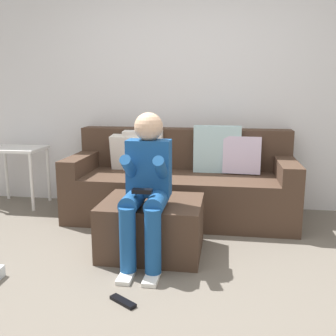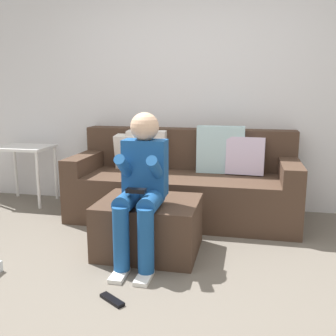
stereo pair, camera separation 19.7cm
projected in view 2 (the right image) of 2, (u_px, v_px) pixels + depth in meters
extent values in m
plane|color=#6B6359|center=(152.00, 292.00, 2.50)|extent=(8.21, 8.21, 0.00)
cube|color=silver|center=(197.00, 88.00, 4.18)|extent=(6.32, 0.10, 2.63)
cube|color=#473326|center=(183.00, 196.00, 3.93)|extent=(2.26, 0.92, 0.46)
cube|color=#473326|center=(189.00, 148.00, 4.16)|extent=(2.26, 0.23, 0.43)
cube|color=#473326|center=(88.00, 162.00, 4.07)|extent=(0.19, 0.92, 0.17)
cube|color=#473326|center=(290.00, 170.00, 3.65)|extent=(0.19, 0.92, 0.17)
cube|color=white|center=(133.00, 152.00, 4.10)|extent=(0.38, 0.22, 0.38)
cube|color=white|center=(147.00, 150.00, 4.06)|extent=(0.42, 0.17, 0.42)
cube|color=silver|center=(245.00, 156.00, 3.85)|extent=(0.39, 0.22, 0.39)
cube|color=silver|center=(220.00, 150.00, 3.90)|extent=(0.48, 0.13, 0.48)
cube|color=#473326|center=(149.00, 226.00, 3.09)|extent=(0.79, 0.64, 0.43)
cube|color=#194C8C|center=(145.00, 168.00, 2.92)|extent=(0.33, 0.17, 0.43)
sphere|color=#D8AD8C|center=(145.00, 127.00, 2.85)|extent=(0.22, 0.22, 0.22)
cylinder|color=#194C8C|center=(128.00, 200.00, 2.82)|extent=(0.14, 0.33, 0.14)
cylinder|color=#194C8C|center=(121.00, 239.00, 2.71)|extent=(0.12, 0.12, 0.47)
cube|color=white|center=(119.00, 275.00, 2.70)|extent=(0.10, 0.22, 0.03)
cylinder|color=#194C8C|center=(126.00, 169.00, 2.82)|extent=(0.08, 0.32, 0.26)
cylinder|color=#194C8C|center=(151.00, 202.00, 2.78)|extent=(0.14, 0.33, 0.14)
cylinder|color=#194C8C|center=(146.00, 241.00, 2.67)|extent=(0.12, 0.12, 0.47)
cube|color=white|center=(144.00, 278.00, 2.66)|extent=(0.10, 0.22, 0.03)
cylinder|color=#194C8C|center=(156.00, 170.00, 2.77)|extent=(0.08, 0.33, 0.26)
cube|color=black|center=(136.00, 191.00, 2.70)|extent=(0.14, 0.06, 0.03)
cube|color=white|center=(24.00, 148.00, 4.38)|extent=(0.59, 0.46, 0.03)
cylinder|color=white|center=(38.00, 181.00, 4.21)|extent=(0.04, 0.04, 0.63)
cylinder|color=white|center=(16.00, 171.00, 4.69)|extent=(0.04, 0.04, 0.63)
cylinder|color=white|center=(56.00, 173.00, 4.58)|extent=(0.04, 0.04, 0.63)
cube|color=black|center=(112.00, 300.00, 2.39)|extent=(0.19, 0.15, 0.02)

